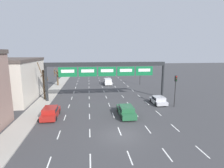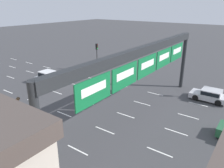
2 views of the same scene
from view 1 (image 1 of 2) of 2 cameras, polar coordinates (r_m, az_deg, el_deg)
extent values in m
plane|color=#3D3D3F|center=(19.37, 2.99, -16.40)|extent=(220.00, 220.00, 0.00)
cube|color=#A8A399|center=(20.70, -30.92, -15.90)|extent=(2.80, 110.00, 0.15)
cube|color=white|center=(16.01, -20.07, -23.37)|extent=(0.12, 2.00, 0.01)
cube|color=white|center=(20.27, -16.98, -15.58)|extent=(0.12, 2.00, 0.01)
cube|color=white|center=(24.81, -15.12, -10.53)|extent=(0.12, 2.00, 0.01)
cube|color=white|center=(29.50, -13.88, -7.06)|extent=(0.12, 2.00, 0.01)
cube|color=white|center=(34.28, -13.00, -4.55)|extent=(0.12, 2.00, 0.01)
cube|color=white|center=(39.11, -12.33, -2.66)|extent=(0.12, 2.00, 0.01)
cube|color=white|center=(43.98, -11.82, -1.18)|extent=(0.12, 2.00, 0.01)
cube|color=white|center=(48.87, -11.41, 0.00)|extent=(0.12, 2.00, 0.01)
cube|color=white|center=(53.79, -11.07, 0.97)|extent=(0.12, 2.00, 0.01)
cube|color=white|center=(58.72, -10.79, 1.78)|extent=(0.12, 2.00, 0.01)
cube|color=white|center=(63.66, -10.55, 2.46)|extent=(0.12, 2.00, 0.01)
cube|color=white|center=(15.65, -7.10, -23.62)|extent=(0.12, 2.00, 0.01)
cube|color=white|center=(19.99, -7.26, -15.56)|extent=(0.12, 2.00, 0.01)
cube|color=white|center=(24.58, -7.35, -10.44)|extent=(0.12, 2.00, 0.01)
cube|color=white|center=(29.31, -7.41, -6.95)|extent=(0.12, 2.00, 0.01)
cube|color=white|center=(34.11, -7.46, -4.44)|extent=(0.12, 2.00, 0.01)
cube|color=white|center=(38.96, -7.49, -2.55)|extent=(0.12, 2.00, 0.01)
cube|color=white|center=(43.85, -7.52, -1.08)|extent=(0.12, 2.00, 0.01)
cube|color=white|center=(48.76, -7.54, 0.10)|extent=(0.12, 2.00, 0.01)
cube|color=white|center=(53.69, -7.55, 1.06)|extent=(0.12, 2.00, 0.01)
cube|color=white|center=(58.62, -7.57, 1.86)|extent=(0.12, 2.00, 0.01)
cube|color=white|center=(63.57, -7.58, 2.53)|extent=(0.12, 2.00, 0.01)
cube|color=white|center=(15.98, 5.84, -22.79)|extent=(0.12, 2.00, 0.01)
cube|color=white|center=(20.25, 2.46, -15.12)|extent=(0.12, 2.00, 0.01)
cube|color=white|center=(24.79, 0.42, -10.16)|extent=(0.12, 2.00, 0.01)
cube|color=white|center=(29.49, -0.94, -6.75)|extent=(0.12, 2.00, 0.01)
cube|color=white|center=(34.26, -1.92, -4.28)|extent=(0.12, 2.00, 0.01)
cube|color=white|center=(39.10, -2.65, -2.42)|extent=(0.12, 2.00, 0.01)
cube|color=white|center=(43.97, -3.21, -0.97)|extent=(0.12, 2.00, 0.01)
cube|color=white|center=(48.87, -3.66, 0.19)|extent=(0.12, 2.00, 0.01)
cube|color=white|center=(53.78, -4.04, 1.14)|extent=(0.12, 2.00, 0.01)
cube|color=white|center=(58.71, -4.34, 1.93)|extent=(0.12, 2.00, 0.01)
cube|color=white|center=(63.65, -4.60, 2.60)|extent=(0.12, 2.00, 0.01)
cube|color=white|center=(16.96, 17.54, -21.12)|extent=(0.12, 2.00, 0.01)
cube|color=white|center=(21.03, 11.63, -14.32)|extent=(0.12, 2.00, 0.01)
cube|color=white|center=(25.44, 7.91, -9.72)|extent=(0.12, 2.00, 0.01)
cube|color=white|center=(30.03, 5.36, -6.48)|extent=(0.12, 2.00, 0.01)
cube|color=white|center=(34.73, 3.52, -4.09)|extent=(0.12, 2.00, 0.01)
cube|color=white|center=(39.51, 2.13, -2.28)|extent=(0.12, 2.00, 0.01)
cube|color=white|center=(44.34, 1.04, -0.86)|extent=(0.12, 2.00, 0.01)
cube|color=white|center=(49.20, 0.17, 0.28)|extent=(0.12, 2.00, 0.01)
cube|color=white|center=(54.08, -0.54, 1.22)|extent=(0.12, 2.00, 0.01)
cube|color=white|center=(58.99, -1.14, 2.00)|extent=(0.12, 2.00, 0.01)
cube|color=white|center=(63.91, -1.65, 2.66)|extent=(0.12, 2.00, 0.01)
cube|color=white|center=(18.49, 27.39, -19.04)|extent=(0.12, 2.00, 0.01)
cube|color=white|center=(22.28, 19.90, -13.30)|extent=(0.12, 2.00, 0.01)
cube|color=white|center=(26.48, 14.90, -9.16)|extent=(0.12, 2.00, 0.01)
cube|color=white|center=(30.92, 11.37, -6.14)|extent=(0.12, 2.00, 0.01)
cube|color=white|center=(35.50, 8.77, -3.88)|extent=(0.12, 2.00, 0.01)
cube|color=white|center=(40.19, 6.78, -2.13)|extent=(0.12, 2.00, 0.01)
cube|color=white|center=(44.94, 5.21, -0.74)|extent=(0.12, 2.00, 0.01)
cube|color=white|center=(49.74, 3.94, 0.37)|extent=(0.12, 2.00, 0.01)
cube|color=white|center=(54.58, 2.90, 1.29)|extent=(0.12, 2.00, 0.01)
cube|color=white|center=(59.44, 2.02, 2.06)|extent=(0.12, 2.00, 0.01)
cube|color=white|center=(64.33, 1.28, 2.72)|extent=(0.12, 2.00, 0.01)
cylinder|color=#232628|center=(32.62, -20.70, 0.47)|extent=(0.44, 0.44, 6.90)
cylinder|color=#232628|center=(34.68, 16.22, 1.30)|extent=(0.44, 0.44, 6.90)
cube|color=#232628|center=(31.55, -1.69, 6.50)|extent=(21.40, 0.60, 0.70)
cube|color=#116B38|center=(31.37, -14.25, 3.81)|extent=(3.20, 0.08, 1.67)
cube|color=white|center=(31.31, -14.28, 4.07)|extent=(2.24, 0.02, 0.53)
cube|color=#116B38|center=(31.16, -7.94, 3.99)|extent=(3.20, 0.08, 1.67)
cube|color=white|center=(31.10, -7.95, 4.25)|extent=(2.24, 0.02, 0.53)
cube|color=#116B38|center=(31.33, -1.61, 4.12)|extent=(3.20, 0.08, 1.67)
cube|color=white|center=(31.27, -1.60, 4.38)|extent=(2.24, 0.02, 0.53)
cube|color=#116B38|center=(31.87, 4.58, 4.20)|extent=(3.20, 0.08, 1.67)
cube|color=white|center=(31.81, 4.60, 4.46)|extent=(2.24, 0.02, 0.53)
cube|color=#116B38|center=(32.76, 10.50, 4.23)|extent=(3.20, 0.08, 1.67)
cube|color=white|center=(32.71, 10.53, 4.48)|extent=(2.24, 0.02, 0.53)
cube|color=beige|center=(37.59, -32.64, 0.84)|extent=(12.22, 13.55, 7.05)
cube|color=#B7B7BC|center=(30.84, 14.82, -5.42)|extent=(1.87, 3.90, 0.55)
cube|color=#B7B7BC|center=(30.48, 15.04, -4.53)|extent=(1.72, 2.03, 0.56)
cube|color=black|center=(30.48, 15.04, -4.53)|extent=(1.76, 1.87, 0.41)
cylinder|color=black|center=(31.62, 12.58, -5.20)|extent=(0.22, 0.66, 0.66)
cylinder|color=black|center=(32.23, 15.43, -5.03)|extent=(0.22, 0.66, 0.66)
cylinder|color=black|center=(29.52, 14.14, -6.40)|extent=(0.22, 0.66, 0.66)
cylinder|color=black|center=(30.18, 17.15, -6.18)|extent=(0.22, 0.66, 0.66)
cube|color=#235B38|center=(24.62, 4.57, -8.98)|extent=(1.90, 4.89, 0.72)
cube|color=#235B38|center=(24.15, 4.74, -7.82)|extent=(1.75, 2.55, 0.52)
cube|color=black|center=(24.15, 4.74, -7.82)|extent=(1.79, 2.34, 0.37)
cylinder|color=black|center=(25.90, 1.98, -8.49)|extent=(0.22, 0.66, 0.66)
cylinder|color=black|center=(26.23, 5.75, -8.29)|extent=(0.22, 0.66, 0.66)
cylinder|color=black|center=(23.19, 3.20, -10.83)|extent=(0.22, 0.66, 0.66)
cylinder|color=black|center=(23.56, 7.41, -10.55)|extent=(0.22, 0.66, 0.66)
cube|color=silver|center=(47.06, -1.38, 0.42)|extent=(1.91, 4.32, 0.59)
cube|color=silver|center=(46.90, -1.38, 1.25)|extent=(1.76, 3.02, 0.82)
cube|color=black|center=(46.90, -1.38, 1.25)|extent=(1.80, 2.78, 0.59)
cylinder|color=black|center=(48.28, -2.57, 0.47)|extent=(0.22, 0.66, 0.66)
cylinder|color=black|center=(48.46, -0.53, 0.52)|extent=(0.22, 0.66, 0.66)
cylinder|color=black|center=(45.74, -2.29, -0.10)|extent=(0.22, 0.66, 0.66)
cylinder|color=black|center=(45.93, -0.13, -0.04)|extent=(0.22, 0.66, 0.66)
cube|color=maroon|center=(25.29, -19.33, -9.06)|extent=(1.87, 4.51, 0.69)
cube|color=maroon|center=(24.84, -19.55, -7.87)|extent=(1.72, 2.35, 0.60)
cube|color=black|center=(24.84, -19.55, -7.87)|extent=(1.76, 2.16, 0.43)
cylinder|color=black|center=(26.79, -20.52, -8.52)|extent=(0.22, 0.66, 0.66)
cylinder|color=black|center=(26.46, -16.90, -8.54)|extent=(0.22, 0.66, 0.66)
cylinder|color=black|center=(24.32, -21.93, -10.57)|extent=(0.22, 0.66, 0.66)
cylinder|color=black|center=(23.95, -17.94, -10.63)|extent=(0.22, 0.66, 0.66)
cylinder|color=black|center=(29.60, 19.84, -3.15)|extent=(0.12, 0.12, 4.17)
cube|color=black|center=(29.13, 20.15, 1.70)|extent=(0.30, 0.24, 0.90)
sphere|color=red|center=(28.97, 20.30, 2.25)|extent=(0.20, 0.20, 0.20)
sphere|color=#412F0C|center=(29.02, 20.26, 1.66)|extent=(0.20, 0.20, 0.20)
sphere|color=#0E3515|center=(29.06, 20.23, 1.08)|extent=(0.20, 0.20, 0.20)
cylinder|color=black|center=(47.48, 9.11, 1.84)|extent=(0.12, 0.12, 3.39)
cube|color=black|center=(47.21, 9.19, 4.42)|extent=(0.30, 0.24, 0.90)
sphere|color=#3D0E0C|center=(47.05, 9.25, 4.76)|extent=(0.20, 0.20, 0.20)
sphere|color=#412F0C|center=(47.08, 9.23, 4.40)|extent=(0.20, 0.20, 0.20)
sphere|color=green|center=(47.12, 9.22, 4.04)|extent=(0.20, 0.20, 0.20)
cylinder|color=brown|center=(47.33, -17.36, 1.99)|extent=(0.42, 0.42, 3.94)
cylinder|color=brown|center=(46.55, -17.67, 3.23)|extent=(1.48, 0.38, 1.35)
cylinder|color=brown|center=(47.18, -18.24, 3.59)|extent=(0.39, 1.47, 1.88)
cylinder|color=brown|center=(46.61, -17.34, 3.76)|extent=(1.23, 0.59, 2.18)
cylinder|color=brown|center=(47.65, -17.07, 4.08)|extent=(1.36, 0.71, 1.74)
cylinder|color=brown|center=(46.88, -17.49, 3.09)|extent=(0.82, 0.20, 1.25)
cylinder|color=brown|center=(33.96, -21.37, -0.24)|extent=(0.35, 0.35, 5.38)
cylinder|color=brown|center=(34.10, -21.57, 3.29)|extent=(1.01, 0.36, 1.39)
cylinder|color=brown|center=(33.55, -20.60, 2.54)|extent=(0.22, 1.31, 1.96)
cylinder|color=brown|center=(33.72, -21.00, 4.11)|extent=(0.60, 0.88, 1.08)
cylinder|color=brown|center=(33.29, -22.63, 4.86)|extent=(1.00, 1.10, 1.98)
camera|label=2|loc=(26.43, -37.27, 11.32)|focal=35.00mm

